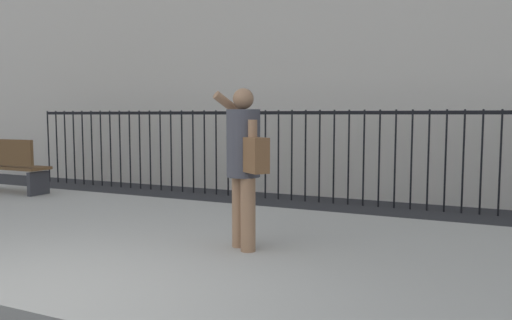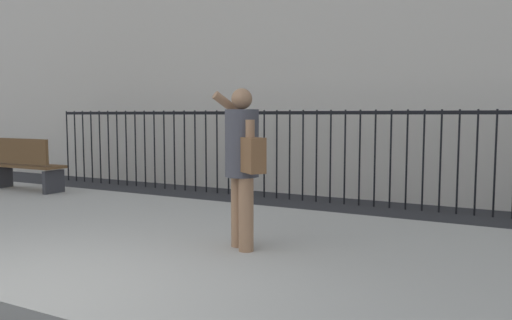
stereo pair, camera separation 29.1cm
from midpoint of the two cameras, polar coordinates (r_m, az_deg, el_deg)
sidewalk at (r=5.74m, az=-9.82°, el=-9.48°), size 28.00×4.40×0.15m
iron_fence at (r=8.86m, az=3.90°, el=1.92°), size 12.03×0.04×1.60m
pedestrian_on_phone at (r=5.06m, az=-2.94°, el=0.34°), size 0.71×0.64×1.63m
street_bench at (r=9.90m, az=-27.23°, el=-0.46°), size 1.60×0.45×0.95m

